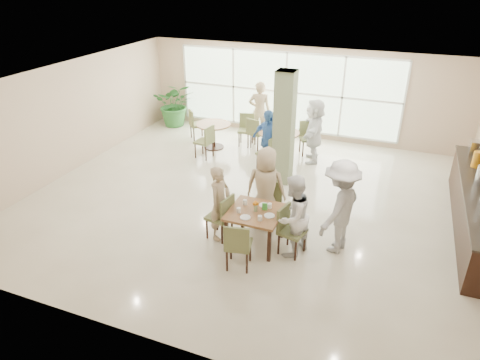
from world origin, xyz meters
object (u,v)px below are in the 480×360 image
(potted_plant, at_px, (175,104))
(teen_right, at_px, (292,216))
(teen_far, at_px, (266,187))
(main_table, at_px, (255,215))
(buffet_counter, at_px, (476,205))
(adult_standing, at_px, (259,111))
(round_table_left, at_px, (213,130))
(teen_left, at_px, (220,203))
(teen_standing, at_px, (340,207))
(round_table_right, at_px, (279,137))
(adult_b, at_px, (314,131))
(adult_a, at_px, (268,140))

(potted_plant, xyz_separation_m, teen_right, (5.61, -5.65, 0.07))
(teen_far, distance_m, teen_right, 1.15)
(main_table, relative_size, buffet_counter, 0.21)
(teen_far, height_order, adult_standing, adult_standing)
(round_table_left, height_order, adult_standing, adult_standing)
(teen_left, height_order, teen_standing, teen_standing)
(round_table_right, bearing_deg, teen_right, -70.19)
(adult_b, bearing_deg, teen_standing, 8.41)
(round_table_left, distance_m, teen_left, 4.77)
(teen_left, bearing_deg, adult_standing, 20.15)
(round_table_left, relative_size, adult_a, 0.62)
(teen_left, bearing_deg, main_table, -81.09)
(round_table_left, xyz_separation_m, teen_far, (2.78, -3.46, 0.30))
(main_table, xyz_separation_m, adult_standing, (-1.79, 5.38, 0.26))
(potted_plant, distance_m, teen_standing, 8.24)
(round_table_left, bearing_deg, teen_right, -50.24)
(round_table_left, relative_size, teen_far, 0.60)
(main_table, distance_m, adult_b, 4.40)
(teen_right, bearing_deg, buffet_counter, 141.57)
(round_table_right, xyz_separation_m, adult_b, (0.97, 0.08, 0.30))
(teen_right, height_order, teen_standing, teen_standing)
(buffet_counter, distance_m, teen_left, 5.21)
(main_table, xyz_separation_m, teen_standing, (1.50, 0.43, 0.27))
(adult_b, bearing_deg, potted_plant, -114.46)
(adult_a, bearing_deg, main_table, -56.47)
(adult_a, bearing_deg, buffet_counter, 5.05)
(round_table_left, xyz_separation_m, adult_b, (2.97, 0.12, 0.33))
(main_table, xyz_separation_m, teen_far, (-0.07, 0.82, 0.19))
(teen_left, bearing_deg, potted_plant, 45.42)
(buffet_counter, height_order, teen_right, buffet_counter)
(round_table_right, relative_size, adult_b, 0.65)
(teen_standing, bearing_deg, round_table_right, -132.24)
(main_table, bearing_deg, potted_plant, 130.89)
(teen_far, bearing_deg, adult_b, -98.45)
(main_table, bearing_deg, adult_standing, 108.38)
(round_table_left, relative_size, teen_left, 0.67)
(main_table, xyz_separation_m, buffet_counter, (4.00, 2.18, -0.11))
(round_table_right, distance_m, teen_standing, 4.55)
(buffet_counter, distance_m, adult_b, 4.47)
(round_table_left, relative_size, round_table_right, 0.89)
(buffet_counter, xyz_separation_m, teen_left, (-4.73, -2.17, 0.22))
(round_table_left, bearing_deg, teen_far, -51.25)
(potted_plant, height_order, adult_a, adult_a)
(potted_plant, relative_size, teen_left, 0.97)
(teen_left, relative_size, teen_right, 0.95)
(round_table_left, bearing_deg, main_table, -56.37)
(round_table_left, xyz_separation_m, teen_left, (2.11, -4.27, 0.21))
(potted_plant, distance_m, teen_far, 6.81)
(teen_far, bearing_deg, main_table, 89.40)
(buffet_counter, bearing_deg, adult_b, 150.12)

